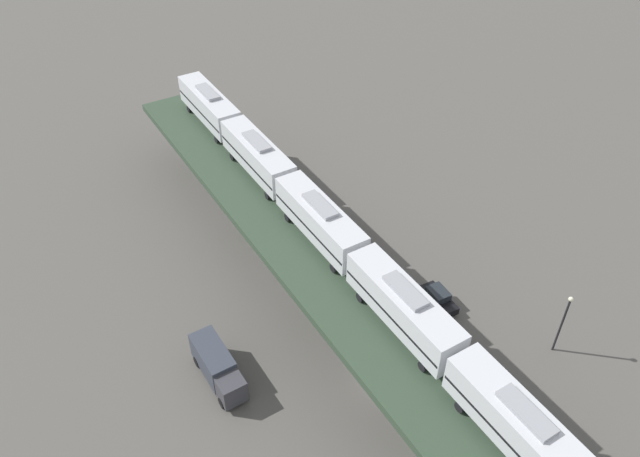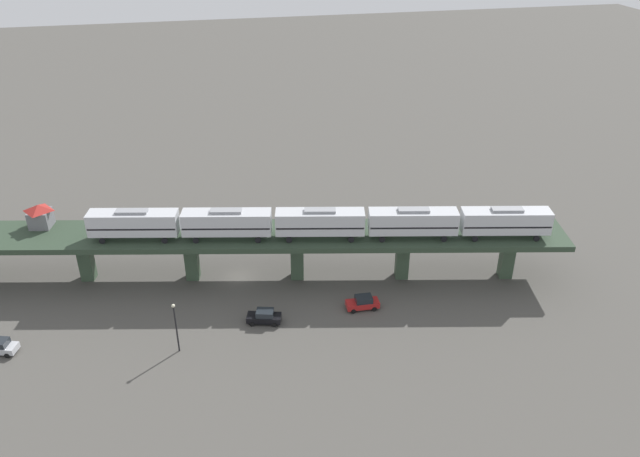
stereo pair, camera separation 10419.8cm
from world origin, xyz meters
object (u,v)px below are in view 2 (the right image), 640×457
object	(u,v)px
subway_train	(320,222)
street_car_black	(264,317)
delivery_truck	(293,228)
street_lamp	(176,324)
street_car_red	(363,303)
signal_hut	(40,215)

from	to	relation	value
subway_train	street_car_black	distance (m)	14.76
delivery_truck	street_lamp	xyz separation A→B (m)	(-24.71, 18.28, 2.35)
street_car_black	street_lamp	world-z (taller)	street_lamp
street_car_red	street_car_black	world-z (taller)	same
signal_hut	street_car_red	size ratio (longest dim) A/B	0.85
subway_train	street_car_black	size ratio (longest dim) A/B	13.09
street_lamp	street_car_black	bearing A→B (deg)	-72.48
signal_hut	street_car_red	xyz separation A→B (m)	(-18.80, -42.15, -8.12)
subway_train	street_car_red	bearing A→B (deg)	-149.71
street_car_red	delivery_truck	size ratio (longest dim) A/B	0.59
subway_train	street_car_red	size ratio (longest dim) A/B	13.87
street_car_black	street_lamp	xyz separation A→B (m)	(-3.44, 10.89, 3.17)
street_car_red	street_car_black	bearing A→B (deg)	91.47
street_car_red	street_lamp	world-z (taller)	street_lamp
signal_hut	street_car_red	distance (m)	46.86
signal_hut	street_car_red	bearing A→B (deg)	-114.03
street_car_red	delivery_truck	distance (m)	21.76
street_car_red	street_car_black	distance (m)	13.27
street_car_red	street_lamp	distance (m)	24.65
signal_hut	street_lamp	world-z (taller)	signal_hut
delivery_truck	street_car_red	bearing A→B (deg)	-164.35
subway_train	street_car_black	bearing A→B (deg)	130.51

